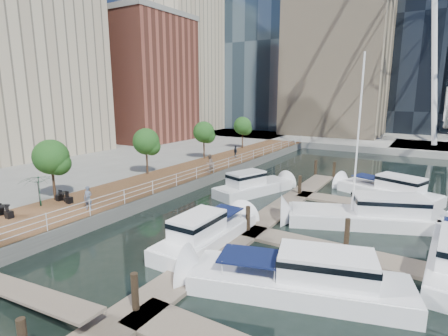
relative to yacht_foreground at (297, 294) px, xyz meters
name	(u,v)px	position (x,y,z in m)	size (l,w,h in m)	color
ground	(122,273)	(-8.22, -2.85, 0.00)	(520.00, 520.00, 0.00)	black
boardwalk	(173,180)	(-17.22, 12.15, 0.50)	(6.00, 60.00, 1.00)	brown
seawall	(197,184)	(-14.22, 12.15, 0.50)	(0.25, 60.00, 1.00)	#595954
land_inland	(21,156)	(-44.22, 12.15, 0.50)	(48.00, 90.00, 1.00)	gray
land_far	(386,123)	(-8.22, 99.15, 0.50)	(200.00, 114.00, 1.00)	gray
pier	(442,149)	(5.78, 49.15, 0.50)	(14.00, 12.00, 1.00)	gray
railing	(196,173)	(-14.32, 12.15, 1.52)	(0.10, 60.00, 1.05)	white
floating_docks	(333,231)	(-0.25, 7.13, 0.49)	(16.00, 34.00, 2.60)	#6D6051
midrise_condos	(96,64)	(-41.78, 23.97, 13.42)	(19.00, 67.00, 28.00)	#BCAD8E
street_trees	(146,142)	(-19.62, 11.15, 4.29)	(2.60, 42.60, 4.60)	#3F2B1C
yacht_foreground	(297,294)	(0.00, 0.00, 0.00)	(2.87, 10.70, 2.15)	white
pedestrian_near	(88,198)	(-15.48, 0.95, 1.83)	(0.61, 0.40, 1.66)	#515B6D
pedestrian_mid	(210,163)	(-14.72, 15.00, 1.96)	(0.94, 0.73, 1.93)	#896F5E
pedestrian_far	(236,152)	(-16.69, 23.90, 1.75)	(0.88, 0.36, 1.49)	#333940
moored_yachts	(350,230)	(0.42, 9.03, 0.00)	(19.65, 31.88, 11.50)	white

